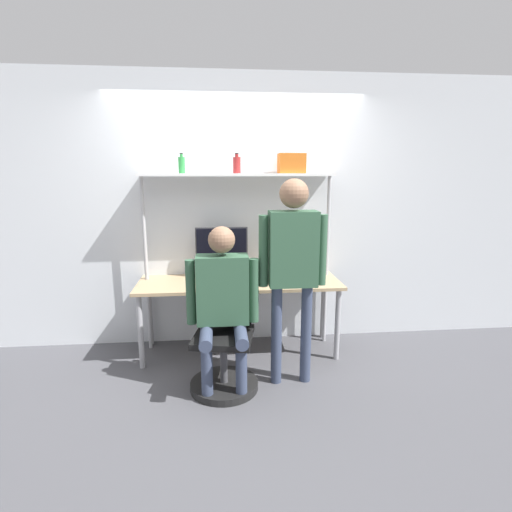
# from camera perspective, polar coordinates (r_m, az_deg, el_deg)

# --- Properties ---
(ground_plane) EXTENTS (12.00, 12.00, 0.00)m
(ground_plane) POSITION_cam_1_polar(r_m,az_deg,el_deg) (3.80, -2.00, -15.56)
(ground_plane) COLOR #4C4C51
(wall_back) EXTENTS (8.00, 0.06, 2.70)m
(wall_back) POSITION_cam_1_polar(r_m,az_deg,el_deg) (4.07, -2.75, 6.23)
(wall_back) COLOR silver
(wall_back) RESTS_ON ground_plane
(desk) EXTENTS (1.93, 0.63, 0.72)m
(desk) POSITION_cam_1_polar(r_m,az_deg,el_deg) (3.87, -2.39, -4.65)
(desk) COLOR tan
(desk) RESTS_ON ground_plane
(shelf_unit) EXTENTS (1.84, 0.29, 1.74)m
(shelf_unit) POSITION_cam_1_polar(r_m,az_deg,el_deg) (3.88, -2.63, 8.33)
(shelf_unit) COLOR white
(shelf_unit) RESTS_ON ground_plane
(monitor) EXTENTS (0.51, 0.16, 0.50)m
(monitor) POSITION_cam_1_polar(r_m,az_deg,el_deg) (3.95, -4.91, 0.89)
(monitor) COLOR #333338
(monitor) RESTS_ON desk
(laptop) EXTENTS (0.30, 0.24, 0.24)m
(laptop) POSITION_cam_1_polar(r_m,az_deg,el_deg) (3.76, -3.87, -2.97)
(laptop) COLOR #333338
(laptop) RESTS_ON desk
(cell_phone) EXTENTS (0.07, 0.15, 0.01)m
(cell_phone) POSITION_cam_1_polar(r_m,az_deg,el_deg) (3.79, -0.14, -3.77)
(cell_phone) COLOR #264C8C
(cell_phone) RESTS_ON desk
(office_chair) EXTENTS (0.56, 0.56, 0.93)m
(office_chair) POSITION_cam_1_polar(r_m,az_deg,el_deg) (3.39, -4.51, -13.77)
(office_chair) COLOR black
(office_chair) RESTS_ON ground_plane
(person_seated) EXTENTS (0.58, 0.46, 1.35)m
(person_seated) POSITION_cam_1_polar(r_m,az_deg,el_deg) (3.16, -4.78, -5.78)
(person_seated) COLOR #38425B
(person_seated) RESTS_ON ground_plane
(person_standing) EXTENTS (0.55, 0.23, 1.71)m
(person_standing) POSITION_cam_1_polar(r_m,az_deg,el_deg) (3.21, 5.28, -0.02)
(person_standing) COLOR #38425B
(person_standing) RESTS_ON ground_plane
(bottle_green) EXTENTS (0.06, 0.06, 0.19)m
(bottle_green) POSITION_cam_1_polar(r_m,az_deg,el_deg) (3.88, -10.57, 12.70)
(bottle_green) COLOR #2D8C3F
(bottle_green) RESTS_ON shelf_unit
(bottle_red) EXTENTS (0.07, 0.07, 0.19)m
(bottle_red) POSITION_cam_1_polar(r_m,az_deg,el_deg) (3.87, -2.76, 12.90)
(bottle_red) COLOR maroon
(bottle_red) RESTS_ON shelf_unit
(storage_box) EXTENTS (0.25, 0.19, 0.19)m
(storage_box) POSITION_cam_1_polar(r_m,az_deg,el_deg) (3.93, 5.09, 13.04)
(storage_box) COLOR #D1661E
(storage_box) RESTS_ON shelf_unit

